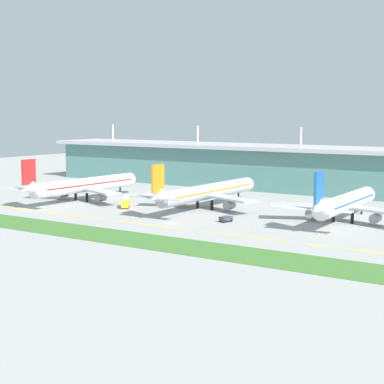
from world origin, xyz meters
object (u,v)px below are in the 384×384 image
Objects in this scene: safety_cone_left_wingtip at (317,233)px; fuel_truck at (126,202)px; airliner_near at (84,185)px; airliner_middle at (207,192)px; airliner_far at (344,203)px; safety_cone_nose_front at (325,234)px; pushback_tug at (226,219)px; safety_cone_right_wingtip at (303,229)px; baggage_cart at (124,204)px.

fuel_truck is at bearing 173.15° from safety_cone_left_wingtip.
airliner_middle is at bearing 10.44° from airliner_near.
fuel_truck is (27.34, -5.78, -4.19)m from airliner_near.
airliner_middle and airliner_far have the same top height.
fuel_truck is 10.60× the size of safety_cone_nose_front.
airliner_near and airliner_far have the same top height.
safety_cone_nose_front is (36.63, -3.29, -0.75)m from pushback_tug.
airliner_near reaches higher than safety_cone_left_wingtip.
airliner_middle reaches higher than safety_cone_nose_front.
pushback_tug is (21.53, -21.63, -5.36)m from airliner_middle.
airliner_middle is (54.13, 9.97, 0.00)m from airliner_near.
safety_cone_right_wingtip is at bearing 142.69° from safety_cone_left_wingtip.
pushback_tug reaches higher than safety_cone_nose_front.
airliner_near reaches higher than safety_cone_nose_front.
airliner_far is 15.45× the size of baggage_cart.
safety_cone_nose_front is at bearing -81.17° from airliner_far.
safety_cone_left_wingtip is at bearing -162.38° from safety_cone_nose_front.
fuel_truck is 75.79m from safety_cone_right_wingtip.
airliner_near is 26.69m from baggage_cart.
fuel_truck is 10.60× the size of safety_cone_left_wingtip.
airliner_far is 12.24× the size of pushback_tug.
baggage_cart is 0.52× the size of fuel_truck.
airliner_near is at bearing 168.06° from fuel_truck.
safety_cone_left_wingtip is at bearing -7.37° from baggage_cart.
baggage_cart is at bearing 173.32° from safety_cone_nose_front.
safety_cone_left_wingtip is at bearing -24.71° from airliner_middle.
pushback_tug is at bearing -6.94° from fuel_truck.
safety_cone_left_wingtip is (34.26, -4.04, -0.75)m from pushback_tug.
airliner_far is 26.69m from safety_cone_left_wingtip.
airliner_near is 13.93× the size of pushback_tug.
fuel_truck is (1.61, -0.97, 1.00)m from baggage_cart.
safety_cone_left_wingtip and safety_cone_right_wingtip have the same top height.
baggage_cart reaches higher than pushback_tug.
airliner_far is at bearing 93.41° from safety_cone_left_wingtip.
fuel_truck is 1.54× the size of pushback_tug.
safety_cone_right_wingtip is (102.97, -10.40, -6.10)m from airliner_near.
safety_cone_nose_front is at bearing 17.62° from safety_cone_left_wingtip.
airliner_middle is 54.24m from airliner_far.
airliner_far is at bearing 10.32° from baggage_cart.
safety_cone_left_wingtip is (82.58, -9.92, -1.91)m from fuel_truck.
airliner_near is 76.74m from pushback_tug.
airliner_far is at bearing 0.28° from airliner_middle.
safety_cone_right_wingtip is at bearing 154.00° from safety_cone_nose_front.
safety_cone_left_wingtip is at bearing -86.59° from airliner_far.
safety_cone_nose_front is (2.37, 0.75, 0.00)m from safety_cone_left_wingtip.
safety_cone_left_wingtip is 1.00× the size of safety_cone_right_wingtip.
airliner_near is 55.04m from airliner_middle.
pushback_tug is (48.31, -5.88, -1.16)m from fuel_truck.
airliner_middle reaches higher than baggage_cart.
airliner_middle reaches higher than safety_cone_right_wingtip.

